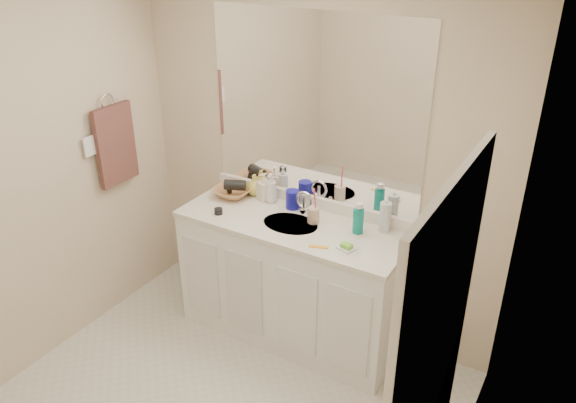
{
  "coord_description": "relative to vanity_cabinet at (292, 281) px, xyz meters",
  "views": [
    {
      "loc": [
        1.6,
        -1.72,
        2.6
      ],
      "look_at": [
        0.0,
        0.97,
        1.05
      ],
      "focal_mm": 35.0,
      "sensor_mm": 36.0,
      "label": 1
    }
  ],
  "objects": [
    {
      "name": "wall_right",
      "position": [
        1.3,
        -1.02,
        0.77
      ],
      "size": [
        0.02,
        2.6,
        2.4
      ],
      "primitive_type": "cube",
      "color": "beige",
      "rests_on": "floor"
    },
    {
      "name": "faucet",
      "position": [
        0.0,
        0.16,
        0.51
      ],
      "size": [
        0.02,
        0.02,
        0.11
      ],
      "primitive_type": "cylinder",
      "color": "silver",
      "rests_on": "countertop"
    },
    {
      "name": "soap_bottle_yellow",
      "position": [
        -0.43,
        0.22,
        0.53
      ],
      "size": [
        0.13,
        0.13,
        0.15
      ],
      "primitive_type": "imported",
      "rotation": [
        0.0,
        0.0,
        0.07
      ],
      "color": "#D4C752",
      "rests_on": "countertop"
    },
    {
      "name": "towel_ring",
      "position": [
        -1.27,
        -0.25,
        1.12
      ],
      "size": [
        0.01,
        0.11,
        0.11
      ],
      "primitive_type": "torus",
      "rotation": [
        0.0,
        1.57,
        0.0
      ],
      "color": "silver",
      "rests_on": "wall_left"
    },
    {
      "name": "orange_comb",
      "position": [
        0.29,
        -0.19,
        0.46
      ],
      "size": [
        0.12,
        0.07,
        0.01
      ],
      "primitive_type": "cube",
      "rotation": [
        0.0,
        0.0,
        0.35
      ],
      "color": "#FFA61A",
      "rests_on": "countertop"
    },
    {
      "name": "soap_bottle_cream",
      "position": [
        -0.34,
        0.2,
        0.55
      ],
      "size": [
        0.12,
        0.12,
        0.19
      ],
      "primitive_type": "imported",
      "rotation": [
        0.0,
        0.0,
        -0.43
      ],
      "color": "#FCE7CD",
      "rests_on": "countertop"
    },
    {
      "name": "wicker_basket",
      "position": [
        -0.55,
        0.12,
        0.49
      ],
      "size": [
        0.28,
        0.28,
        0.06
      ],
      "primitive_type": "imported",
      "rotation": [
        0.0,
        0.0,
        0.07
      ],
      "color": "#B47848",
      "rests_on": "countertop"
    },
    {
      "name": "sink_basin",
      "position": [
        0.0,
        -0.02,
        0.44
      ],
      "size": [
        0.37,
        0.37,
        0.02
      ],
      "primitive_type": "cylinder",
      "color": "#B5B39E",
      "rests_on": "countertop"
    },
    {
      "name": "green_soap",
      "position": [
        0.44,
        -0.12,
        0.48
      ],
      "size": [
        0.07,
        0.06,
        0.02
      ],
      "primitive_type": "cube",
      "rotation": [
        0.0,
        0.0,
        -0.21
      ],
      "color": "#72CF32",
      "rests_on": "soap_dish"
    },
    {
      "name": "soap_dish",
      "position": [
        0.44,
        -0.12,
        0.46
      ],
      "size": [
        0.12,
        0.1,
        0.01
      ],
      "primitive_type": "cube",
      "rotation": [
        0.0,
        0.0,
        -0.32
      ],
      "color": "silver",
      "rests_on": "countertop"
    },
    {
      "name": "tan_cup",
      "position": [
        0.12,
        0.07,
        0.51
      ],
      "size": [
        0.1,
        0.1,
        0.1
      ],
      "primitive_type": "cylinder",
      "rotation": [
        0.0,
        0.0,
        -0.35
      ],
      "color": "#CBAD8F",
      "rests_on": "countertop"
    },
    {
      "name": "hair_dryer",
      "position": [
        -0.53,
        0.12,
        0.54
      ],
      "size": [
        0.16,
        0.13,
        0.07
      ],
      "primitive_type": "cylinder",
      "rotation": [
        0.0,
        1.57,
        0.4
      ],
      "color": "black",
      "rests_on": "wicker_basket"
    },
    {
      "name": "switch_plate",
      "position": [
        -1.27,
        -0.45,
        0.88
      ],
      "size": [
        0.01,
        0.08,
        0.13
      ],
      "primitive_type": "cube",
      "color": "white",
      "rests_on": "wall_left"
    },
    {
      "name": "mirror",
      "position": [
        0.0,
        0.27,
        1.14
      ],
      "size": [
        1.48,
        0.01,
        1.2
      ],
      "primitive_type": "cube",
      "color": "white",
      "rests_on": "wall_back"
    },
    {
      "name": "backsplash",
      "position": [
        0.0,
        0.26,
        0.5
      ],
      "size": [
        1.52,
        0.03,
        0.08
      ],
      "primitive_type": "cube",
      "color": "white",
      "rests_on": "countertop"
    },
    {
      "name": "hand_towel",
      "position": [
        -1.25,
        -0.25,
        0.82
      ],
      "size": [
        0.04,
        0.32,
        0.55
      ],
      "primitive_type": "cube",
      "color": "#3E2421",
      "rests_on": "towel_ring"
    },
    {
      "name": "clear_pump_bottle",
      "position": [
        0.55,
        0.2,
        0.55
      ],
      "size": [
        0.07,
        0.07,
        0.19
      ],
      "primitive_type": "cylinder",
      "rotation": [
        0.0,
        0.0,
        0.02
      ],
      "color": "silver",
      "rests_on": "countertop"
    },
    {
      "name": "blue_mug",
      "position": [
        -0.1,
        0.18,
        0.52
      ],
      "size": [
        0.12,
        0.12,
        0.13
      ],
      "primitive_type": "cylinder",
      "rotation": [
        0.0,
        0.0,
        -0.38
      ],
      "color": "#17169D",
      "rests_on": "countertop"
    },
    {
      "name": "mouthwash_bottle",
      "position": [
        0.42,
        0.1,
        0.54
      ],
      "size": [
        0.08,
        0.08,
        0.16
      ],
      "primitive_type": "cylinder",
      "rotation": [
        0.0,
        0.0,
        0.17
      ],
      "color": "#0A8178",
      "rests_on": "countertop"
    },
    {
      "name": "soap_bottle_white",
      "position": [
        -0.27,
        0.19,
        0.56
      ],
      "size": [
        0.09,
        0.09,
        0.21
      ],
      "primitive_type": "imported",
      "rotation": [
        0.0,
        0.0,
        0.2
      ],
      "color": "silver",
      "rests_on": "countertop"
    },
    {
      "name": "toothbrush",
      "position": [
        0.13,
        0.07,
        0.6
      ],
      "size": [
        0.01,
        0.04,
        0.19
      ],
      "primitive_type": "cylinder",
      "rotation": [
        0.14,
        0.0,
        -0.13
      ],
      "color": "#F13F65",
      "rests_on": "tan_cup"
    },
    {
      "name": "wall_back",
      "position": [
        0.0,
        0.28,
        0.77
      ],
      "size": [
        2.6,
        0.02,
        2.4
      ],
      "primitive_type": "cube",
      "color": "beige",
      "rests_on": "floor"
    },
    {
      "name": "dark_jar",
      "position": [
        -0.48,
        -0.15,
        0.47
      ],
      "size": [
        0.06,
        0.06,
        0.04
      ],
      "primitive_type": "cylinder",
      "rotation": [
        0.0,
        0.0,
        -0.15
      ],
      "color": "black",
      "rests_on": "countertop"
    },
    {
      "name": "vanity_cabinet",
      "position": [
        0.0,
        0.0,
        0.0
      ],
      "size": [
        1.5,
        0.55,
        0.85
      ],
      "primitive_type": "cube",
      "color": "white",
      "rests_on": "floor"
    },
    {
      "name": "wall_left",
      "position": [
        -1.3,
        -1.02,
        0.77
      ],
      "size": [
        0.02,
        2.6,
        2.4
      ],
      "primitive_type": "cube",
      "color": "beige",
      "rests_on": "floor"
    },
    {
      "name": "countertop",
      "position": [
        0.0,
        0.0,
        0.44
      ],
      "size": [
        1.52,
        0.57,
        0.03
      ],
      "primitive_type": "cube",
      "color": "silver",
      "rests_on": "vanity_cabinet"
    }
  ]
}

